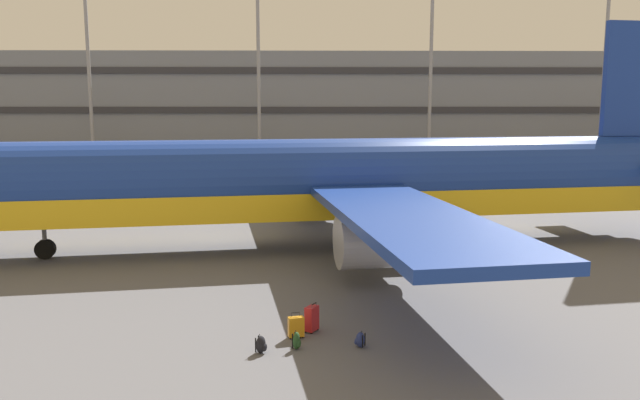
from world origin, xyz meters
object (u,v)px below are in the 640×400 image
airliner (337,183)px  backpack_red (297,341)px  suitcase_purple (296,327)px  backpack_scuffed (360,340)px  suitcase_upright (312,318)px  backpack_silver (261,345)px

airliner → backpack_red: size_ratio=72.25×
suitcase_purple → backpack_scuffed: size_ratio=1.56×
suitcase_purple → backpack_red: 0.90m
backpack_scuffed → airliner: bearing=90.5°
suitcase_purple → backpack_scuffed: suitcase_purple is taller
airliner → backpack_scuffed: airliner is taller
airliner → suitcase_upright: bearing=-96.3°
airliner → backpack_red: 13.48m
airliner → backpack_silver: size_ratio=74.68×
suitcase_purple → backpack_scuffed: bearing=-22.0°
airliner → suitcase_upright: size_ratio=44.50×
airliner → backpack_silver: (-2.72, -13.29, -2.98)m
backpack_red → backpack_silver: 1.03m
suitcase_upright → backpack_scuffed: size_ratio=1.83×
backpack_red → backpack_silver: (-1.00, -0.25, -0.01)m
suitcase_upright → backpack_scuffed: (1.39, -1.28, -0.21)m
suitcase_purple → airliner: bearing=81.8°
suitcase_purple → backpack_scuffed: 2.03m
airliner → suitcase_purple: 12.60m
airliner → backpack_scuffed: 13.25m
suitcase_purple → backpack_silver: 1.50m
suitcase_purple → backpack_silver: suitcase_purple is taller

